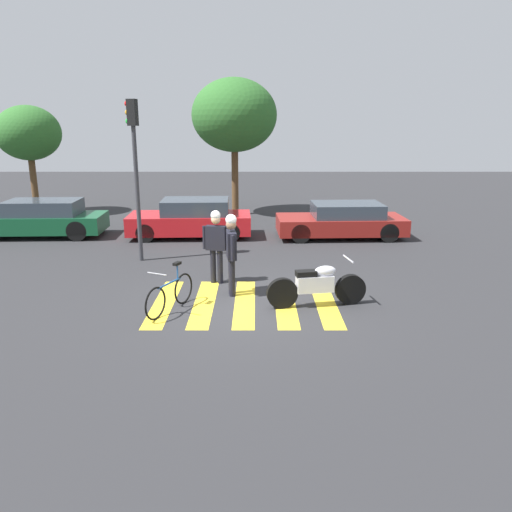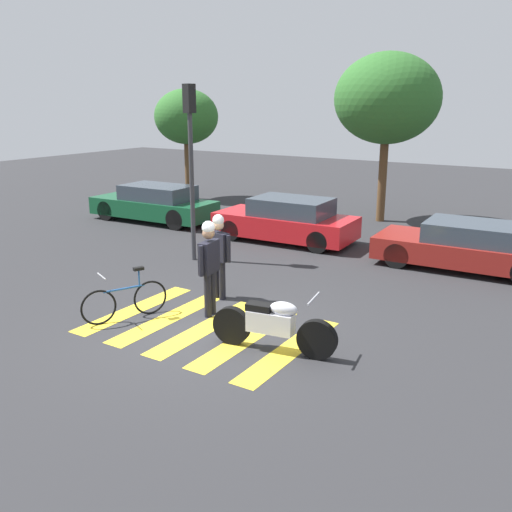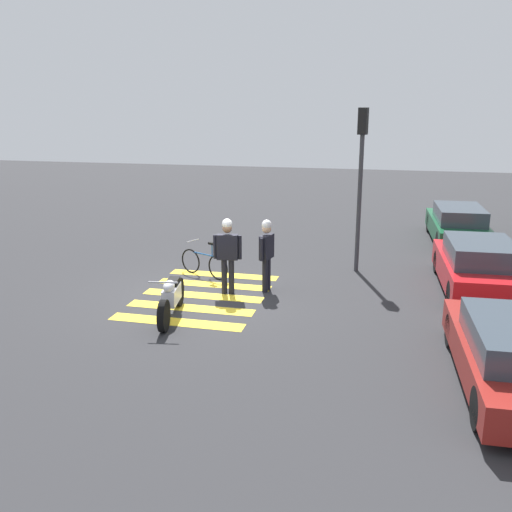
% 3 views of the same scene
% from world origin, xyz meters
% --- Properties ---
extents(ground_plane, '(60.00, 60.00, 0.00)m').
position_xyz_m(ground_plane, '(0.00, 0.00, 0.00)').
color(ground_plane, '#2B2B2D').
extents(police_motorcycle, '(2.20, 0.68, 1.06)m').
position_xyz_m(police_motorcycle, '(1.57, -0.19, 0.47)').
color(police_motorcycle, black).
rests_on(police_motorcycle, ground_plane).
extents(leaning_bicycle, '(0.77, 1.58, 1.01)m').
position_xyz_m(leaning_bicycle, '(-1.57, -0.48, 0.38)').
color(leaning_bicycle, black).
rests_on(leaning_bicycle, ground_plane).
extents(officer_on_foot, '(0.27, 0.70, 1.91)m').
position_xyz_m(officer_on_foot, '(-0.31, 0.56, 1.12)').
color(officer_on_foot, black).
rests_on(officer_on_foot, ground_plane).
extents(officer_by_motorcycle, '(0.67, 0.30, 1.84)m').
position_xyz_m(officer_by_motorcycle, '(-0.73, 1.45, 1.07)').
color(officer_by_motorcycle, black).
rests_on(officer_by_motorcycle, ground_plane).
extents(crosswalk_stripes, '(4.05, 3.03, 0.01)m').
position_xyz_m(crosswalk_stripes, '(0.00, 0.00, 0.00)').
color(crosswalk_stripes, yellow).
rests_on(crosswalk_stripes, ground_plane).
extents(car_green_compact, '(4.59, 1.84, 1.28)m').
position_xyz_m(car_green_compact, '(-7.30, 6.67, 0.62)').
color(car_green_compact, black).
rests_on(car_green_compact, ground_plane).
extents(car_red_convertible, '(4.26, 1.90, 1.32)m').
position_xyz_m(car_red_convertible, '(-2.00, 6.62, 0.63)').
color(car_red_convertible, black).
rests_on(car_red_convertible, ground_plane).
extents(car_maroon_wagon, '(4.42, 1.98, 1.20)m').
position_xyz_m(car_maroon_wagon, '(3.24, 6.55, 0.58)').
color(car_maroon_wagon, black).
rests_on(car_maroon_wagon, ground_plane).
extents(traffic_light_pole, '(0.35, 0.28, 4.50)m').
position_xyz_m(traffic_light_pole, '(-3.10, 3.55, 3.00)').
color(traffic_light_pole, '#38383D').
rests_on(traffic_light_pole, ground_plane).
extents(street_tree_near, '(2.65, 2.65, 4.57)m').
position_xyz_m(street_tree_near, '(-9.25, 10.95, 3.42)').
color(street_tree_near, brown).
rests_on(street_tree_near, ground_plane).
extents(street_tree_mid, '(3.53, 3.53, 5.66)m').
position_xyz_m(street_tree_mid, '(-0.64, 10.95, 4.14)').
color(street_tree_mid, brown).
rests_on(street_tree_mid, ground_plane).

